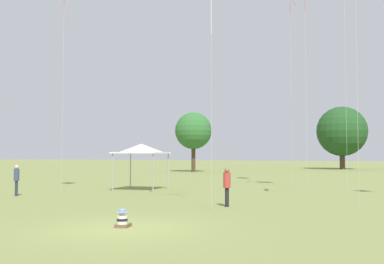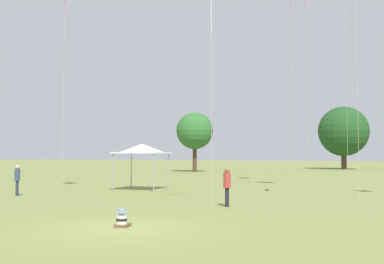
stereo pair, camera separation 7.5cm
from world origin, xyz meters
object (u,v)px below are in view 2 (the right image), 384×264
kite_1 (291,1)px  distant_tree_1 (343,131)px  distant_tree_0 (195,131)px  person_standing_1 (227,183)px  seated_toddler (122,220)px  person_standing_2 (17,177)px  canopy_tent (142,149)px

kite_1 → distant_tree_1: (-0.84, 38.58, -7.72)m
distant_tree_0 → distant_tree_1: bearing=49.4°
person_standing_1 → distant_tree_1: 53.18m
kite_1 → distant_tree_0: 27.32m
seated_toddler → person_standing_1: size_ratio=0.35×
person_standing_2 → canopy_tent: 7.51m
person_standing_2 → canopy_tent: bearing=134.3°
seated_toddler → distant_tree_0: distant_tree_0 is taller
person_standing_1 → canopy_tent: bearing=21.9°
person_standing_1 → distant_tree_1: distant_tree_1 is taller
canopy_tent → distant_tree_0: bearing=108.4°
distant_tree_1 → seated_toddler: bearing=-89.8°
person_standing_1 → distant_tree_1: (-1.25, 52.95, 4.71)m
distant_tree_0 → person_standing_1: bearing=-63.2°
seated_toddler → person_standing_2: 12.60m
seated_toddler → kite_1: kite_1 is taller
seated_toddler → distant_tree_1: distant_tree_1 is taller
person_standing_2 → distant_tree_1: size_ratio=0.17×
person_standing_1 → distant_tree_0: (-17.32, 34.22, 4.24)m
seated_toddler → person_standing_2: bearing=135.9°
person_standing_2 → person_standing_1: bearing=77.2°
seated_toddler → person_standing_2: person_standing_2 is taller
distant_tree_0 → distant_tree_1: size_ratio=0.81×
distant_tree_0 → canopy_tent: bearing=-71.6°
kite_1 → person_standing_2: bearing=-173.3°
seated_toddler → canopy_tent: 14.46m
seated_toddler → canopy_tent: bearing=105.0°
seated_toddler → canopy_tent: (-6.95, 12.47, 2.33)m
seated_toddler → distant_tree_0: (-16.31, 40.57, 5.00)m
canopy_tent → seated_toddler: bearing=-60.9°
canopy_tent → kite_1: 15.59m
distant_tree_1 → kite_1: bearing=-88.7°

